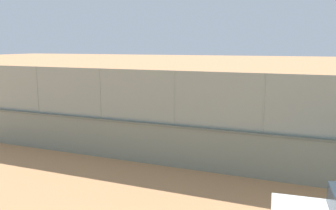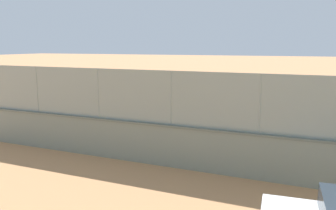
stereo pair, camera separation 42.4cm
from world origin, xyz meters
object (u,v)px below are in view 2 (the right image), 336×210
Objects in this scene: player_at_service_line at (90,108)px; spare_ball_by_wall at (198,162)px; sports_ball at (108,100)px; player_near_wall_returning at (262,100)px; courtside_bench at (202,145)px; player_foreground_swinging at (133,101)px.

player_at_service_line is 8.87m from spare_ball_by_wall.
player_near_wall_returning is at bearing -155.76° from sports_ball.
player_at_service_line is 1.05× the size of courtside_bench.
player_foreground_swinging is at bearing -48.39° from spare_ball_by_wall.
player_near_wall_returning is 10.28m from courtside_bench.
spare_ball_by_wall is (-7.83, 4.04, -0.97)m from player_at_service_line.
sports_ball is 10.84m from spare_ball_by_wall.
courtside_bench is at bearing 158.11° from player_at_service_line.
player_near_wall_returning is at bearing -157.43° from player_foreground_swinging.
player_foreground_swinging is at bearing -103.75° from player_at_service_line.
player_at_service_line is at bearing 76.25° from player_foreground_swinging.
sports_ball is at bearing 24.24° from player_near_wall_returning.
sports_ball is at bearing 32.91° from player_foreground_swinging.
player_at_service_line is at bearing 38.33° from player_near_wall_returning.
spare_ball_by_wall is 1.04m from courtside_bench.
player_foreground_swinging is 12.37× the size of sports_ball.
spare_ball_by_wall is at bearing 84.16° from player_near_wall_returning.
player_near_wall_returning reaches higher than player_foreground_swinging.
player_near_wall_returning is at bearing -95.84° from spare_ball_by_wall.
courtside_bench is at bearing 134.84° from player_foreground_swinging.
courtside_bench is (-7.73, 3.10, -0.55)m from player_at_service_line.
sports_ball is (1.41, 0.91, 0.13)m from player_foreground_swinging.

